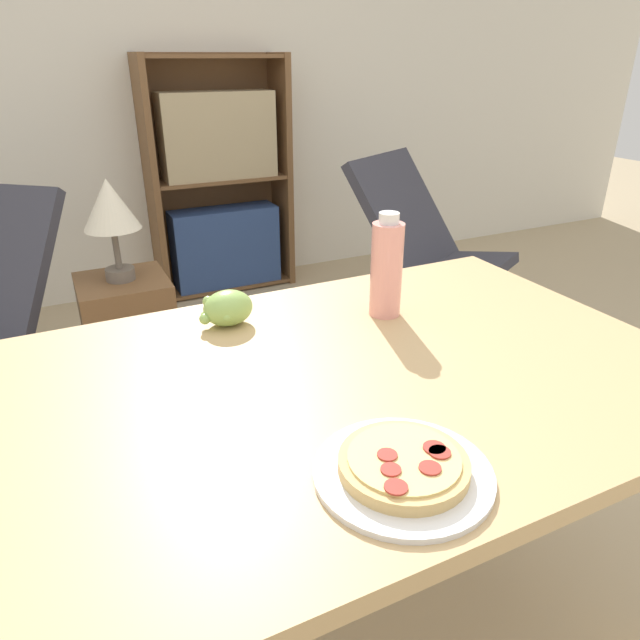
% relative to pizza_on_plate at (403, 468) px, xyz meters
% --- Properties ---
extents(ground_plane, '(14.00, 14.00, 0.00)m').
position_rel_pizza_on_plate_xyz_m(ground_plane, '(0.12, 0.31, -0.79)').
color(ground_plane, tan).
extents(wall_back, '(8.00, 0.05, 2.60)m').
position_rel_pizza_on_plate_xyz_m(wall_back, '(0.12, 2.93, 0.51)').
color(wall_back, silver).
rests_on(wall_back, ground_plane).
extents(dining_table, '(1.34, 0.90, 0.78)m').
position_rel_pizza_on_plate_xyz_m(dining_table, '(0.08, 0.30, -0.11)').
color(dining_table, tan).
rests_on(dining_table, ground_plane).
extents(pizza_on_plate, '(0.26, 0.26, 0.04)m').
position_rel_pizza_on_plate_xyz_m(pizza_on_plate, '(0.00, 0.00, 0.00)').
color(pizza_on_plate, white).
rests_on(pizza_on_plate, dining_table).
extents(grape_bunch, '(0.12, 0.09, 0.08)m').
position_rel_pizza_on_plate_xyz_m(grape_bunch, '(-0.07, 0.60, 0.03)').
color(grape_bunch, '#93BC5B').
rests_on(grape_bunch, dining_table).
extents(drink_bottle, '(0.07, 0.07, 0.24)m').
position_rel_pizza_on_plate_xyz_m(drink_bottle, '(0.28, 0.50, 0.10)').
color(drink_bottle, pink).
rests_on(drink_bottle, dining_table).
extents(lounge_chair_far, '(0.82, 0.94, 0.88)m').
position_rel_pizza_on_plate_xyz_m(lounge_chair_far, '(1.32, 1.70, -0.51)').
color(lounge_chair_far, black).
rests_on(lounge_chair_far, ground_plane).
extents(bookshelf, '(0.82, 0.29, 1.35)m').
position_rel_pizza_on_plate_xyz_m(bookshelf, '(0.55, 2.76, -0.18)').
color(bookshelf, brown).
rests_on(bookshelf, ground_plane).
extents(side_table, '(0.34, 0.34, 0.54)m').
position_rel_pizza_on_plate_xyz_m(side_table, '(-0.18, 1.67, -0.52)').
color(side_table, brown).
rests_on(side_table, ground_plane).
extents(table_lamp, '(0.21, 0.21, 0.39)m').
position_rel_pizza_on_plate_xyz_m(table_lamp, '(-0.18, 1.67, 0.02)').
color(table_lamp, '#665B51').
rests_on(table_lamp, side_table).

